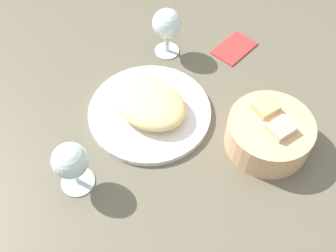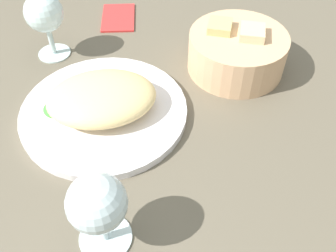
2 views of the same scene
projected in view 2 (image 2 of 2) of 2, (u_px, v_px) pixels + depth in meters
The scene contains 8 objects.
ground_plane at pixel (86, 115), 64.31cm from camera, with size 140.00×140.00×2.00cm, color #635A49.
plate at pixel (104, 112), 62.42cm from camera, with size 27.44×27.44×1.40cm, color white.
omelette at pixel (102, 98), 60.14cm from camera, with size 17.49×13.25×4.81cm, color #F2D28C.
lettuce_garnish at pixel (58, 104), 61.45cm from camera, with size 5.10×5.10×1.56cm, color #3F8838.
bread_basket at pixel (237, 51), 68.59cm from camera, with size 17.68×17.68×8.73cm.
wine_glass_near at pixel (98, 206), 42.27cm from camera, with size 7.04×7.04×11.94cm.
wine_glass_far at pixel (45, 16), 68.12cm from camera, with size 7.07×7.07×12.56cm.
folded_napkin at pixel (118, 17), 82.80cm from camera, with size 11.00×7.00×0.80cm, color red.
Camera 2 is at (31.18, -35.41, 44.92)cm, focal length 40.34 mm.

